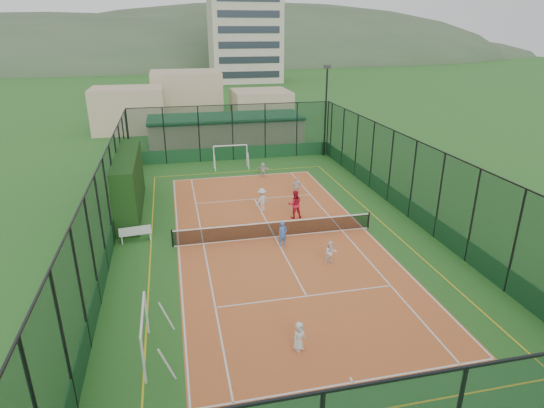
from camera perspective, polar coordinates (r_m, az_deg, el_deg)
The scene contains 20 objects.
ground at distance 26.38m, azimuth 0.35°, elevation -4.16°, with size 300.00×300.00×0.00m, color #296221.
court_slab at distance 26.37m, azimuth 0.35°, elevation -4.15°, with size 11.17×23.97×0.01m, color #B75628.
tennis_net at distance 26.15m, azimuth 0.36°, elevation -3.11°, with size 11.67×0.12×1.06m, color black, non-canonical shape.
perimeter_fence at distance 25.41m, azimuth 0.37°, elevation 0.94°, with size 18.12×34.12×5.00m, color black, non-canonical shape.
floodlight_ne at distance 42.80m, azimuth 6.74°, elevation 11.42°, with size 0.60×0.26×8.25m, color black, non-canonical shape.
clubhouse at distance 46.56m, azimuth -5.80°, elevation 9.05°, with size 15.20×7.20×3.15m, color tan, non-canonical shape.
apartment_tower at distance 106.71m, azimuth -3.54°, elevation 23.16°, with size 15.00×12.00×30.00m, color beige.
distant_hills at distance 173.67m, azimuth -11.34°, elevation 17.09°, with size 200.00×60.00×24.00m, color #384C33, non-canonical shape.
hedge_left at distance 30.88m, azimuth -17.47°, elevation 2.51°, with size 1.31×8.77×3.84m, color black.
white_bench at distance 26.84m, azimuth -16.74°, elevation -3.49°, with size 1.76×0.48×0.99m, color white, non-canonical shape.
futsal_goal_near at distance 17.70m, azimuth -15.65°, elevation -15.54°, with size 0.84×2.91×1.88m, color white, non-canonical shape.
futsal_goal_far at distance 39.58m, azimuth -5.22°, elevation 5.97°, with size 2.97×0.86×1.91m, color white, non-canonical shape.
child_near_left at distance 17.61m, azimuth 3.40°, elevation -16.24°, with size 0.58×0.38×1.19m, color silver.
child_near_mid at distance 25.05m, azimuth 1.35°, elevation -3.76°, with size 0.53×0.34×1.44m, color #446AC0.
child_near_right at distance 23.40m, azimuth 7.40°, elevation -6.07°, with size 0.62×0.48×1.27m, color white.
child_far_left at distance 29.70m, azimuth -1.29°, elevation 0.51°, with size 1.02×0.59×1.58m, color silver.
child_far_right at distance 32.49m, azimuth 3.12°, elevation 2.14°, with size 0.81×0.34×1.38m, color silver.
child_far_back at distance 36.92m, azimuth -1.16°, elevation 4.35°, with size 1.08×0.34×1.17m, color silver.
coach at distance 28.67m, azimuth 2.88°, elevation -0.03°, with size 0.89×0.70×1.84m, color red.
tennis_balls at distance 27.69m, azimuth 2.06°, elevation -2.79°, with size 4.18×1.24×0.07m.
Camera 1 is at (-5.37, -23.22, 11.30)m, focal length 30.00 mm.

